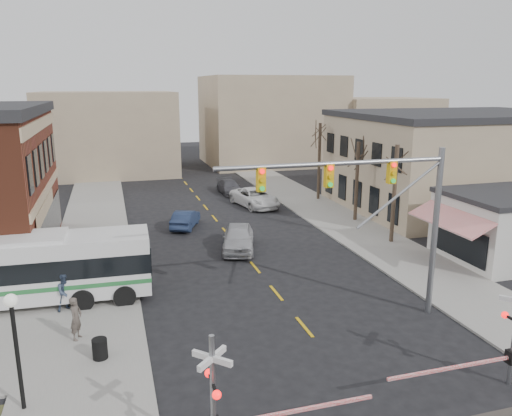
{
  "coord_description": "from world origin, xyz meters",
  "views": [
    {
      "loc": [
        -7.97,
        -17.29,
        10.68
      ],
      "look_at": [
        0.29,
        10.81,
        3.5
      ],
      "focal_mm": 35.0,
      "sensor_mm": 36.0,
      "label": 1
    }
  ],
  "objects_px": {
    "traffic_signal_mast": "(382,200)",
    "trash_bin": "(100,349)",
    "transit_bus": "(12,270)",
    "car_d": "(230,187)",
    "rr_crossing_west": "(228,398)",
    "rr_crossing_east": "(505,337)",
    "pedestrian_near": "(76,318)",
    "car_b": "(185,219)",
    "street_lamp": "(14,328)",
    "car_a": "(238,238)",
    "pedestrian_far": "(66,292)",
    "car_c": "(255,198)"
  },
  "relations": [
    {
      "from": "traffic_signal_mast",
      "to": "rr_crossing_east",
      "type": "relative_size",
      "value": 1.89
    },
    {
      "from": "traffic_signal_mast",
      "to": "car_b",
      "type": "height_order",
      "value": "traffic_signal_mast"
    },
    {
      "from": "pedestrian_far",
      "to": "pedestrian_near",
      "type": "bearing_deg",
      "value": -107.02
    },
    {
      "from": "pedestrian_near",
      "to": "trash_bin",
      "type": "bearing_deg",
      "value": -129.86
    },
    {
      "from": "trash_bin",
      "to": "pedestrian_near",
      "type": "bearing_deg",
      "value": 116.4
    },
    {
      "from": "rr_crossing_west",
      "to": "pedestrian_near",
      "type": "distance_m",
      "value": 9.73
    },
    {
      "from": "car_a",
      "to": "transit_bus",
      "type": "bearing_deg",
      "value": -141.31
    },
    {
      "from": "transit_bus",
      "to": "rr_crossing_west",
      "type": "height_order",
      "value": "rr_crossing_west"
    },
    {
      "from": "transit_bus",
      "to": "car_b",
      "type": "height_order",
      "value": "transit_bus"
    },
    {
      "from": "car_a",
      "to": "car_d",
      "type": "xyz_separation_m",
      "value": [
        3.63,
        17.7,
        -0.17
      ]
    },
    {
      "from": "rr_crossing_west",
      "to": "car_b",
      "type": "distance_m",
      "value": 25.05
    },
    {
      "from": "traffic_signal_mast",
      "to": "pedestrian_near",
      "type": "xyz_separation_m",
      "value": [
        -13.29,
        1.79,
        -4.7
      ]
    },
    {
      "from": "pedestrian_far",
      "to": "traffic_signal_mast",
      "type": "bearing_deg",
      "value": -47.86
    },
    {
      "from": "rr_crossing_east",
      "to": "car_a",
      "type": "relative_size",
      "value": 1.12
    },
    {
      "from": "rr_crossing_west",
      "to": "trash_bin",
      "type": "xyz_separation_m",
      "value": [
        -3.69,
        6.59,
        -1.44
      ]
    },
    {
      "from": "rr_crossing_west",
      "to": "rr_crossing_east",
      "type": "height_order",
      "value": "same"
    },
    {
      "from": "car_d",
      "to": "car_a",
      "type": "bearing_deg",
      "value": -103.33
    },
    {
      "from": "car_b",
      "to": "car_d",
      "type": "relative_size",
      "value": 0.89
    },
    {
      "from": "traffic_signal_mast",
      "to": "trash_bin",
      "type": "height_order",
      "value": "traffic_signal_mast"
    },
    {
      "from": "pedestrian_far",
      "to": "car_b",
      "type": "bearing_deg",
      "value": 31.3
    },
    {
      "from": "traffic_signal_mast",
      "to": "car_b",
      "type": "relative_size",
      "value": 2.53
    },
    {
      "from": "trash_bin",
      "to": "car_b",
      "type": "bearing_deg",
      "value": 71.39
    },
    {
      "from": "car_d",
      "to": "trash_bin",
      "type": "bearing_deg",
      "value": -114.42
    },
    {
      "from": "rr_crossing_west",
      "to": "car_d",
      "type": "distance_m",
      "value": 37.21
    },
    {
      "from": "transit_bus",
      "to": "street_lamp",
      "type": "height_order",
      "value": "street_lamp"
    },
    {
      "from": "rr_crossing_west",
      "to": "car_a",
      "type": "height_order",
      "value": "rr_crossing_west"
    },
    {
      "from": "car_b",
      "to": "car_c",
      "type": "bearing_deg",
      "value": -121.92
    },
    {
      "from": "rr_crossing_west",
      "to": "car_b",
      "type": "relative_size",
      "value": 1.33
    },
    {
      "from": "car_a",
      "to": "pedestrian_far",
      "type": "height_order",
      "value": "pedestrian_far"
    },
    {
      "from": "car_b",
      "to": "pedestrian_far",
      "type": "xyz_separation_m",
      "value": [
        -7.75,
        -13.25,
        0.38
      ]
    },
    {
      "from": "transit_bus",
      "to": "car_a",
      "type": "height_order",
      "value": "transit_bus"
    },
    {
      "from": "rr_crossing_east",
      "to": "trash_bin",
      "type": "relative_size",
      "value": 6.78
    },
    {
      "from": "street_lamp",
      "to": "car_d",
      "type": "xyz_separation_m",
      "value": [
        14.82,
        32.16,
        -2.41
      ]
    },
    {
      "from": "car_c",
      "to": "pedestrian_far",
      "type": "xyz_separation_m",
      "value": [
        -14.86,
        -18.45,
        0.25
      ]
    },
    {
      "from": "transit_bus",
      "to": "rr_crossing_east",
      "type": "height_order",
      "value": "rr_crossing_east"
    },
    {
      "from": "traffic_signal_mast",
      "to": "rr_crossing_east",
      "type": "bearing_deg",
      "value": -74.43
    },
    {
      "from": "car_b",
      "to": "car_d",
      "type": "xyz_separation_m",
      "value": [
        6.2,
        11.27,
        -0.01
      ]
    },
    {
      "from": "trash_bin",
      "to": "car_b",
      "type": "xyz_separation_m",
      "value": [
        6.17,
        18.31,
        0.16
      ]
    },
    {
      "from": "car_b",
      "to": "pedestrian_far",
      "type": "bearing_deg",
      "value": 81.57
    },
    {
      "from": "trash_bin",
      "to": "car_a",
      "type": "height_order",
      "value": "car_a"
    },
    {
      "from": "transit_bus",
      "to": "street_lamp",
      "type": "relative_size",
      "value": 3.24
    },
    {
      "from": "car_a",
      "to": "car_d",
      "type": "height_order",
      "value": "car_a"
    },
    {
      "from": "car_b",
      "to": "pedestrian_near",
      "type": "relative_size",
      "value": 2.21
    },
    {
      "from": "trash_bin",
      "to": "transit_bus",
      "type": "bearing_deg",
      "value": 122.23
    },
    {
      "from": "car_b",
      "to": "pedestrian_near",
      "type": "xyz_separation_m",
      "value": [
        -7.12,
        -16.39,
        0.38
      ]
    },
    {
      "from": "rr_crossing_east",
      "to": "pedestrian_near",
      "type": "distance_m",
      "value": 16.92
    },
    {
      "from": "transit_bus",
      "to": "car_d",
      "type": "relative_size",
      "value": 2.84
    },
    {
      "from": "car_c",
      "to": "pedestrian_near",
      "type": "height_order",
      "value": "pedestrian_near"
    },
    {
      "from": "trash_bin",
      "to": "car_a",
      "type": "bearing_deg",
      "value": 53.66
    },
    {
      "from": "car_d",
      "to": "pedestrian_near",
      "type": "bearing_deg",
      "value": -117.45
    }
  ]
}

